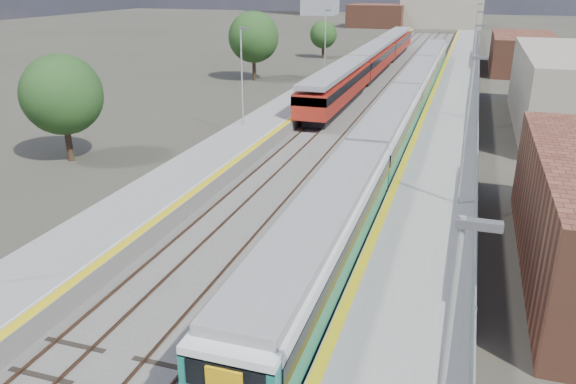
% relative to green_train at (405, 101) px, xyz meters
% --- Properties ---
extents(ground, '(320.00, 320.00, 0.00)m').
position_rel_green_train_xyz_m(ground, '(-1.50, 8.06, -2.11)').
color(ground, '#47443A').
rests_on(ground, ground).
extents(ballast_bed, '(10.50, 155.00, 0.06)m').
position_rel_green_train_xyz_m(ballast_bed, '(-3.75, 10.56, -2.08)').
color(ballast_bed, '#565451').
rests_on(ballast_bed, ground).
extents(tracks, '(8.96, 160.00, 0.17)m').
position_rel_green_train_xyz_m(tracks, '(-3.15, 12.24, -2.00)').
color(tracks, '#4C3323').
rests_on(tracks, ground).
extents(platform_right, '(4.70, 155.00, 8.52)m').
position_rel_green_train_xyz_m(platform_right, '(3.78, 10.56, -1.57)').
color(platform_right, slate).
rests_on(platform_right, ground).
extents(platform_left, '(4.30, 155.00, 8.52)m').
position_rel_green_train_xyz_m(platform_left, '(-10.55, 10.55, -1.59)').
color(platform_left, slate).
rests_on(platform_left, ground).
extents(green_train, '(2.72, 75.73, 2.99)m').
position_rel_green_train_xyz_m(green_train, '(0.00, 0.00, 0.00)').
color(green_train, black).
rests_on(green_train, ground).
extents(red_train, '(3.00, 60.73, 3.78)m').
position_rel_green_train_xyz_m(red_train, '(-7.00, 24.75, 0.13)').
color(red_train, black).
rests_on(red_train, ground).
extents(tree_a, '(5.40, 5.40, 7.32)m').
position_rel_green_train_xyz_m(tree_a, '(-20.86, -17.28, 2.50)').
color(tree_a, '#382619').
rests_on(tree_a, ground).
extents(tree_b, '(6.12, 6.12, 8.29)m').
position_rel_green_train_xyz_m(tree_b, '(-20.45, 17.25, 3.11)').
color(tree_b, '#382619').
rests_on(tree_b, ground).
extents(tree_c, '(4.23, 4.23, 5.74)m').
position_rel_green_train_xyz_m(tree_c, '(-17.54, 40.02, 1.50)').
color(tree_c, '#382619').
rests_on(tree_c, ground).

